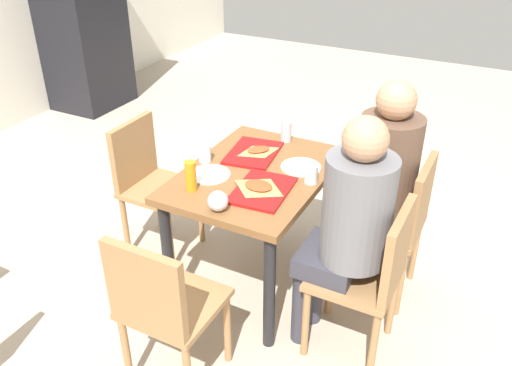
{
  "coord_description": "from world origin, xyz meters",
  "views": [
    {
      "loc": [
        -2.24,
        -1.16,
        2.1
      ],
      "look_at": [
        0.0,
        0.0,
        0.66
      ],
      "focal_mm": 37.45,
      "sensor_mm": 36.0,
      "label": 1
    }
  ],
  "objects_px": {
    "chair_near_left": "(373,272)",
    "plastic_cup_a": "(205,153)",
    "chair_left_end": "(162,304)",
    "person_in_red": "(348,220)",
    "chair_near_right": "(399,219)",
    "plastic_cup_b": "(311,174)",
    "person_in_brown_jacket": "(379,174)",
    "tray_red_far": "(253,153)",
    "chair_far_side": "(149,177)",
    "soda_can": "(286,131)",
    "condiment_bottle": "(191,176)",
    "pizza_slice_a": "(258,187)",
    "drink_fridge": "(81,13)",
    "main_table": "(256,189)",
    "tray_red_near": "(262,190)",
    "paper_plate_near_edge": "(301,167)",
    "paper_plate_center": "(210,174)",
    "pizza_slice_b": "(258,150)",
    "foil_bundle": "(218,201)"
  },
  "relations": [
    {
      "from": "pizza_slice_b",
      "to": "drink_fridge",
      "type": "height_order",
      "value": "drink_fridge"
    },
    {
      "from": "chair_near_right",
      "to": "chair_near_left",
      "type": "bearing_deg",
      "value": 180.0
    },
    {
      "from": "chair_left_end",
      "to": "soda_can",
      "type": "bearing_deg",
      "value": 0.79
    },
    {
      "from": "chair_near_right",
      "to": "tray_red_far",
      "type": "distance_m",
      "value": 0.89
    },
    {
      "from": "chair_near_left",
      "to": "chair_left_end",
      "type": "bearing_deg",
      "value": 130.4
    },
    {
      "from": "drink_fridge",
      "to": "pizza_slice_b",
      "type": "bearing_deg",
      "value": -119.42
    },
    {
      "from": "main_table",
      "to": "chair_far_side",
      "type": "relative_size",
      "value": 1.17
    },
    {
      "from": "chair_near_right",
      "to": "plastic_cup_b",
      "type": "xyz_separation_m",
      "value": [
        -0.23,
        0.44,
        0.28
      ]
    },
    {
      "from": "chair_far_side",
      "to": "person_in_red",
      "type": "height_order",
      "value": "person_in_red"
    },
    {
      "from": "plastic_cup_a",
      "to": "drink_fridge",
      "type": "height_order",
      "value": "drink_fridge"
    },
    {
      "from": "main_table",
      "to": "plastic_cup_a",
      "type": "bearing_deg",
      "value": 94.66
    },
    {
      "from": "person_in_brown_jacket",
      "to": "chair_near_right",
      "type": "bearing_deg",
      "value": -90.0
    },
    {
      "from": "main_table",
      "to": "chair_left_end",
      "type": "relative_size",
      "value": 1.17
    },
    {
      "from": "chair_near_left",
      "to": "foil_bundle",
      "type": "distance_m",
      "value": 0.8
    },
    {
      "from": "chair_near_right",
      "to": "chair_left_end",
      "type": "distance_m",
      "value": 1.36
    },
    {
      "from": "person_in_red",
      "to": "pizza_slice_b",
      "type": "height_order",
      "value": "person_in_red"
    },
    {
      "from": "chair_far_side",
      "to": "person_in_red",
      "type": "distance_m",
      "value": 1.39
    },
    {
      "from": "paper_plate_center",
      "to": "condiment_bottle",
      "type": "distance_m",
      "value": 0.19
    },
    {
      "from": "person_in_red",
      "to": "drink_fridge",
      "type": "xyz_separation_m",
      "value": [
        2.0,
        3.45,
        0.2
      ]
    },
    {
      "from": "pizza_slice_a",
      "to": "soda_can",
      "type": "height_order",
      "value": "soda_can"
    },
    {
      "from": "tray_red_near",
      "to": "plastic_cup_b",
      "type": "height_order",
      "value": "plastic_cup_b"
    },
    {
      "from": "person_in_brown_jacket",
      "to": "soda_can",
      "type": "distance_m",
      "value": 0.65
    },
    {
      "from": "person_in_brown_jacket",
      "to": "pizza_slice_a",
      "type": "bearing_deg",
      "value": 130.63
    },
    {
      "from": "tray_red_far",
      "to": "condiment_bottle",
      "type": "xyz_separation_m",
      "value": [
        -0.5,
        0.09,
        0.07
      ]
    },
    {
      "from": "main_table",
      "to": "tray_red_far",
      "type": "bearing_deg",
      "value": 31.74
    },
    {
      "from": "chair_far_side",
      "to": "drink_fridge",
      "type": "bearing_deg",
      "value": 50.28
    },
    {
      "from": "paper_plate_center",
      "to": "tray_red_far",
      "type": "bearing_deg",
      "value": -15.51
    },
    {
      "from": "chair_left_end",
      "to": "condiment_bottle",
      "type": "xyz_separation_m",
      "value": [
        0.56,
        0.2,
        0.31
      ]
    },
    {
      "from": "tray_red_near",
      "to": "plastic_cup_a",
      "type": "distance_m",
      "value": 0.46
    },
    {
      "from": "soda_can",
      "to": "condiment_bottle",
      "type": "relative_size",
      "value": 0.76
    },
    {
      "from": "tray_red_near",
      "to": "paper_plate_near_edge",
      "type": "distance_m",
      "value": 0.33
    },
    {
      "from": "chair_near_left",
      "to": "main_table",
      "type": "bearing_deg",
      "value": 71.42
    },
    {
      "from": "chair_near_left",
      "to": "plastic_cup_a",
      "type": "xyz_separation_m",
      "value": [
        0.23,
        1.05,
        0.28
      ]
    },
    {
      "from": "person_in_red",
      "to": "plastic_cup_a",
      "type": "xyz_separation_m",
      "value": [
        0.23,
        0.91,
        0.03
      ]
    },
    {
      "from": "tray_red_near",
      "to": "soda_can",
      "type": "distance_m",
      "value": 0.62
    },
    {
      "from": "chair_near_right",
      "to": "plastic_cup_b",
      "type": "bearing_deg",
      "value": 117.23
    },
    {
      "from": "person_in_brown_jacket",
      "to": "foil_bundle",
      "type": "distance_m",
      "value": 0.9
    },
    {
      "from": "chair_near_right",
      "to": "plastic_cup_a",
      "type": "xyz_separation_m",
      "value": [
        -0.28,
        1.05,
        0.28
      ]
    },
    {
      "from": "pizza_slice_a",
      "to": "plastic_cup_b",
      "type": "bearing_deg",
      "value": -44.79
    },
    {
      "from": "person_in_red",
      "to": "plastic_cup_a",
      "type": "relative_size",
      "value": 12.64
    },
    {
      "from": "pizza_slice_b",
      "to": "soda_can",
      "type": "bearing_deg",
      "value": -14.84
    },
    {
      "from": "paper_plate_near_edge",
      "to": "chair_left_end",
      "type": "bearing_deg",
      "value": 169.13
    },
    {
      "from": "person_in_brown_jacket",
      "to": "paper_plate_center",
      "type": "bearing_deg",
      "value": 116.5
    },
    {
      "from": "chair_left_end",
      "to": "person_in_red",
      "type": "bearing_deg",
      "value": -43.65
    },
    {
      "from": "chair_far_side",
      "to": "pizza_slice_b",
      "type": "height_order",
      "value": "chair_far_side"
    },
    {
      "from": "condiment_bottle",
      "to": "paper_plate_center",
      "type": "bearing_deg",
      "value": 0.0
    },
    {
      "from": "chair_near_left",
      "to": "chair_left_end",
      "type": "distance_m",
      "value": 0.98
    },
    {
      "from": "person_in_brown_jacket",
      "to": "tray_red_far",
      "type": "bearing_deg",
      "value": 96.01
    },
    {
      "from": "pizza_slice_b",
      "to": "drink_fridge",
      "type": "distance_m",
      "value": 3.18
    },
    {
      "from": "plastic_cup_a",
      "to": "tray_red_near",
      "type": "bearing_deg",
      "value": -109.11
    }
  ]
}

